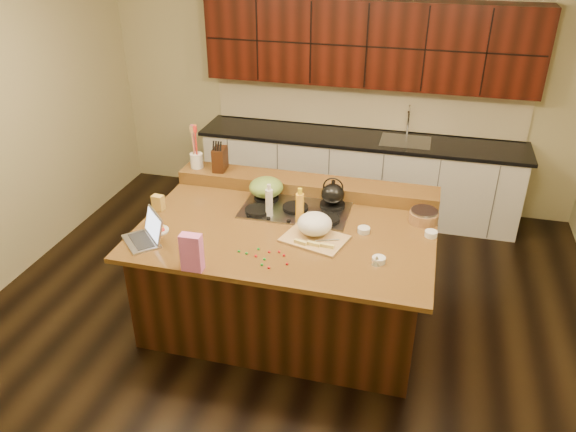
# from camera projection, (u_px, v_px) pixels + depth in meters

# --- Properties ---
(room) EXTENTS (5.52, 5.02, 2.72)m
(room) POSITION_uv_depth(u_px,v_px,m) (286.00, 180.00, 4.39)
(room) COLOR black
(room) RESTS_ON ground
(island) EXTENTS (2.40, 1.60, 0.92)m
(island) POSITION_uv_depth(u_px,v_px,m) (287.00, 273.00, 4.81)
(island) COLOR black
(island) RESTS_ON ground
(back_ledge) EXTENTS (2.40, 0.30, 0.12)m
(back_ledge) POSITION_uv_depth(u_px,v_px,m) (306.00, 185.00, 5.16)
(back_ledge) COLOR black
(back_ledge) RESTS_ON island
(cooktop) EXTENTS (0.92, 0.52, 0.05)m
(cooktop) POSITION_uv_depth(u_px,v_px,m) (295.00, 209.00, 4.84)
(cooktop) COLOR gray
(cooktop) RESTS_ON island
(back_counter) EXTENTS (3.70, 0.66, 2.40)m
(back_counter) POSITION_uv_depth(u_px,v_px,m) (362.00, 132.00, 6.39)
(back_counter) COLOR silver
(back_counter) RESTS_ON ground
(kettle) EXTENTS (0.27, 0.27, 0.18)m
(kettle) POSITION_uv_depth(u_px,v_px,m) (333.00, 194.00, 4.83)
(kettle) COLOR black
(kettle) RESTS_ON cooktop
(green_bowl) EXTENTS (0.40, 0.40, 0.17)m
(green_bowl) POSITION_uv_depth(u_px,v_px,m) (266.00, 187.00, 4.97)
(green_bowl) COLOR olive
(green_bowl) RESTS_ON cooktop
(laptop) EXTENTS (0.42, 0.42, 0.23)m
(laptop) POSITION_uv_depth(u_px,v_px,m) (147.00, 234.00, 4.38)
(laptop) COLOR #B7B7BC
(laptop) RESTS_ON island
(oil_bottle) EXTENTS (0.07, 0.07, 0.27)m
(oil_bottle) POSITION_uv_depth(u_px,v_px,m) (300.00, 209.00, 4.59)
(oil_bottle) COLOR gold
(oil_bottle) RESTS_ON island
(vinegar_bottle) EXTENTS (0.07, 0.07, 0.25)m
(vinegar_bottle) POSITION_uv_depth(u_px,v_px,m) (269.00, 203.00, 4.70)
(vinegar_bottle) COLOR silver
(vinegar_bottle) RESTS_ON island
(wooden_tray) EXTENTS (0.55, 0.46, 0.19)m
(wooden_tray) POSITION_uv_depth(u_px,v_px,m) (315.00, 227.00, 4.42)
(wooden_tray) COLOR tan
(wooden_tray) RESTS_ON island
(ramekin_a) EXTENTS (0.13, 0.13, 0.04)m
(ramekin_a) POSITION_uv_depth(u_px,v_px,m) (379.00, 260.00, 4.13)
(ramekin_a) COLOR white
(ramekin_a) RESTS_ON island
(ramekin_b) EXTENTS (0.11, 0.11, 0.04)m
(ramekin_b) POSITION_uv_depth(u_px,v_px,m) (431.00, 234.00, 4.46)
(ramekin_b) COLOR white
(ramekin_b) RESTS_ON island
(ramekin_c) EXTENTS (0.12, 0.12, 0.04)m
(ramekin_c) POSITION_uv_depth(u_px,v_px,m) (364.00, 230.00, 4.51)
(ramekin_c) COLOR white
(ramekin_c) RESTS_ON island
(strainer_bowl) EXTENTS (0.30, 0.30, 0.09)m
(strainer_bowl) POSITION_uv_depth(u_px,v_px,m) (424.00, 217.00, 4.66)
(strainer_bowl) COLOR #996B3F
(strainer_bowl) RESTS_ON island
(kitchen_timer) EXTENTS (0.10, 0.10, 0.07)m
(kitchen_timer) POSITION_uv_depth(u_px,v_px,m) (377.00, 260.00, 4.10)
(kitchen_timer) COLOR silver
(kitchen_timer) RESTS_ON island
(pink_bag) EXTENTS (0.16, 0.09, 0.29)m
(pink_bag) POSITION_uv_depth(u_px,v_px,m) (192.00, 252.00, 3.99)
(pink_bag) COLOR pink
(pink_bag) RESTS_ON island
(candy_plate) EXTENTS (0.20, 0.20, 0.01)m
(candy_plate) POSITION_uv_depth(u_px,v_px,m) (158.00, 230.00, 4.54)
(candy_plate) COLOR white
(candy_plate) RESTS_ON island
(package_box) EXTENTS (0.10, 0.08, 0.14)m
(package_box) POSITION_uv_depth(u_px,v_px,m) (158.00, 203.00, 4.83)
(package_box) COLOR gold
(package_box) RESTS_ON island
(utensil_crock) EXTENTS (0.16, 0.16, 0.14)m
(utensil_crock) POSITION_uv_depth(u_px,v_px,m) (197.00, 160.00, 5.34)
(utensil_crock) COLOR white
(utensil_crock) RESTS_ON back_ledge
(knife_block) EXTENTS (0.13, 0.19, 0.22)m
(knife_block) POSITION_uv_depth(u_px,v_px,m) (220.00, 159.00, 5.26)
(knife_block) COLOR black
(knife_block) RESTS_ON back_ledge
(gumdrop_0) EXTENTS (0.02, 0.02, 0.02)m
(gumdrop_0) POSITION_uv_depth(u_px,v_px,m) (279.00, 252.00, 4.25)
(gumdrop_0) COLOR red
(gumdrop_0) RESTS_ON island
(gumdrop_1) EXTENTS (0.02, 0.02, 0.02)m
(gumdrop_1) POSITION_uv_depth(u_px,v_px,m) (258.00, 249.00, 4.29)
(gumdrop_1) COLOR #198C26
(gumdrop_1) RESTS_ON island
(gumdrop_2) EXTENTS (0.02, 0.02, 0.02)m
(gumdrop_2) POSITION_uv_depth(u_px,v_px,m) (284.00, 255.00, 4.21)
(gumdrop_2) COLOR red
(gumdrop_2) RESTS_ON island
(gumdrop_3) EXTENTS (0.02, 0.02, 0.02)m
(gumdrop_3) POSITION_uv_depth(u_px,v_px,m) (264.00, 259.00, 4.16)
(gumdrop_3) COLOR #198C26
(gumdrop_3) RESTS_ON island
(gumdrop_4) EXTENTS (0.02, 0.02, 0.02)m
(gumdrop_4) POSITION_uv_depth(u_px,v_px,m) (287.00, 264.00, 4.11)
(gumdrop_4) COLOR red
(gumdrop_4) RESTS_ON island
(gumdrop_5) EXTENTS (0.02, 0.02, 0.02)m
(gumdrop_5) POSITION_uv_depth(u_px,v_px,m) (262.00, 265.00, 4.10)
(gumdrop_5) COLOR #198C26
(gumdrop_5) RESTS_ON island
(gumdrop_6) EXTENTS (0.02, 0.02, 0.02)m
(gumdrop_6) POSITION_uv_depth(u_px,v_px,m) (256.00, 256.00, 4.20)
(gumdrop_6) COLOR red
(gumdrop_6) RESTS_ON island
(gumdrop_7) EXTENTS (0.02, 0.02, 0.02)m
(gumdrop_7) POSITION_uv_depth(u_px,v_px,m) (246.00, 253.00, 4.23)
(gumdrop_7) COLOR #198C26
(gumdrop_7) RESTS_ON island
(gumdrop_8) EXTENTS (0.02, 0.02, 0.02)m
(gumdrop_8) POSITION_uv_depth(u_px,v_px,m) (269.00, 252.00, 4.25)
(gumdrop_8) COLOR red
(gumdrop_8) RESTS_ON island
(gumdrop_9) EXTENTS (0.02, 0.02, 0.02)m
(gumdrop_9) POSITION_uv_depth(u_px,v_px,m) (239.00, 251.00, 4.26)
(gumdrop_9) COLOR #198C26
(gumdrop_9) RESTS_ON island
(gumdrop_10) EXTENTS (0.02, 0.02, 0.02)m
(gumdrop_10) POSITION_uv_depth(u_px,v_px,m) (269.00, 268.00, 4.06)
(gumdrop_10) COLOR red
(gumdrop_10) RESTS_ON island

